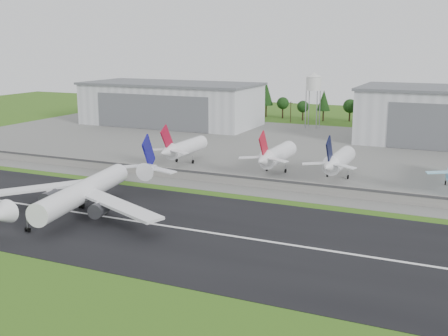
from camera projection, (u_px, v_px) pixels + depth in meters
The scene contains 14 objects.
ground at pixel (121, 235), 133.90m from camera, with size 600.00×600.00×0.00m, color #345E16.
runway at pixel (143, 223), 142.77m from camera, with size 320.00×60.00×0.10m, color black.
runway_centerline at pixel (143, 222), 142.76m from camera, with size 220.00×1.00×0.02m, color white.
apron at pixel (282, 149), 240.48m from camera, with size 320.00×150.00×0.10m, color slate.
blast_fence at pixel (218, 178), 182.34m from camera, with size 240.00×0.61×3.50m.
hangar_west at pixel (171, 104), 310.10m from camera, with size 97.00×44.00×23.20m.
water_tower at pixel (314, 82), 294.85m from camera, with size 8.40×8.40×29.40m.
utility_poles at pixel (328, 125), 311.55m from camera, with size 230.00×3.00×12.00m, color black, non-canonical shape.
treeline at pixel (335, 121), 324.88m from camera, with size 320.00×16.00×22.00m, color black, non-canonical shape.
main_airliner at pixel (82, 197), 148.80m from camera, with size 56.41×59.08×18.17m.
ground_vehicle at pixel (2, 213), 147.76m from camera, with size 2.46×5.35×1.49m, color #A7DA19.
parked_jet_red_a at pixel (183, 148), 210.52m from camera, with size 7.36×31.29×16.59m.
parked_jet_red_b at pixel (275, 155), 195.72m from camera, with size 7.36×31.29×16.82m.
parked_jet_navy at pixel (337, 161), 186.89m from camera, with size 7.36×31.29×16.72m.
Camera 1 is at (75.02, -105.54, 45.03)m, focal length 45.00 mm.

